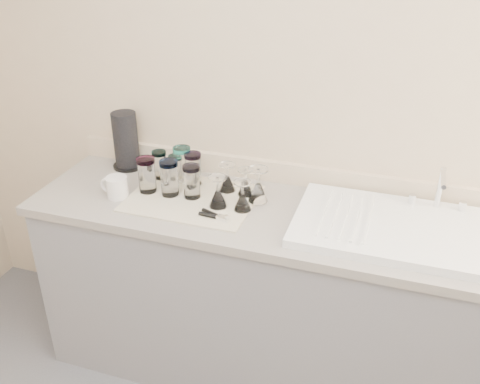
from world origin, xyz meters
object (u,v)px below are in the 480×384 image
(tumbler_extra, at_px, (182,164))
(paper_towel_roll, at_px, (126,141))
(can_opener, at_px, (214,216))
(goblet_back_right, at_px, (245,186))
(goblet_extra, at_px, (258,190))
(tumbler_teal, at_px, (160,164))
(tumbler_magenta, at_px, (147,175))
(tumbler_blue, at_px, (169,178))
(white_mug, at_px, (117,187))
(sink_unit, at_px, (399,228))
(tumbler_purple, at_px, (193,169))
(tumbler_cyan, at_px, (176,168))
(goblet_front_left, at_px, (218,196))
(goblet_front_right, at_px, (242,200))
(goblet_back_left, at_px, (227,182))
(tumbler_lavender, at_px, (192,181))

(tumbler_extra, distance_m, paper_towel_roll, 0.33)
(can_opener, bearing_deg, goblet_back_right, 75.44)
(goblet_extra, xyz_separation_m, can_opener, (-0.13, -0.20, -0.04))
(tumbler_teal, relative_size, goblet_extra, 0.87)
(tumbler_magenta, bearing_deg, can_opener, -18.90)
(tumbler_teal, xyz_separation_m, tumbler_blue, (0.12, -0.14, 0.01))
(tumbler_teal, height_order, white_mug, tumbler_teal)
(sink_unit, distance_m, tumbler_purple, 0.94)
(sink_unit, xyz_separation_m, tumbler_cyan, (-1.02, 0.13, 0.05))
(tumbler_cyan, bearing_deg, white_mug, -131.50)
(goblet_front_left, bearing_deg, tumbler_magenta, 174.98)
(can_opener, bearing_deg, goblet_front_left, 100.99)
(tumbler_magenta, relative_size, goblet_front_right, 1.22)
(goblet_back_right, relative_size, goblet_extra, 0.80)
(tumbler_purple, distance_m, goblet_back_left, 0.17)
(tumbler_cyan, relative_size, tumbler_purple, 0.83)
(goblet_back_left, height_order, white_mug, goblet_back_left)
(goblet_front_left, bearing_deg, tumbler_extra, 142.74)
(tumbler_blue, height_order, can_opener, tumbler_blue)
(goblet_front_left, bearing_deg, sink_unit, 3.03)
(tumbler_purple, xyz_separation_m, goblet_extra, (0.33, -0.06, -0.03))
(tumbler_blue, distance_m, paper_towel_roll, 0.39)
(sink_unit, distance_m, goblet_front_right, 0.64)
(tumbler_teal, height_order, tumbler_extra, tumbler_extra)
(goblet_front_right, bearing_deg, tumbler_lavender, 171.18)
(tumbler_magenta, height_order, goblet_front_left, tumbler_magenta)
(tumbler_cyan, distance_m, tumbler_magenta, 0.16)
(goblet_back_right, height_order, goblet_extra, goblet_extra)
(tumbler_teal, bearing_deg, can_opener, -35.71)
(tumbler_blue, height_order, goblet_front_right, tumbler_blue)
(sink_unit, distance_m, white_mug, 1.22)
(goblet_front_right, height_order, goblet_extra, goblet_extra)
(can_opener, height_order, white_mug, white_mug)
(tumbler_lavender, height_order, goblet_front_left, tumbler_lavender)
(goblet_front_left, relative_size, paper_towel_roll, 0.50)
(tumbler_purple, xyz_separation_m, goblet_back_left, (0.17, -0.01, -0.03))
(goblet_back_left, height_order, goblet_back_right, goblet_back_left)
(tumbler_extra, bearing_deg, goblet_front_right, -27.27)
(tumbler_blue, bearing_deg, sink_unit, 0.32)
(tumbler_teal, bearing_deg, white_mug, -115.24)
(goblet_back_left, height_order, can_opener, goblet_back_left)
(tumbler_blue, relative_size, goblet_front_right, 1.23)
(sink_unit, height_order, goblet_front_right, sink_unit)
(tumbler_lavender, relative_size, can_opener, 1.12)
(tumbler_magenta, bearing_deg, tumbler_extra, 56.20)
(can_opener, distance_m, paper_towel_roll, 0.69)
(goblet_back_right, bearing_deg, tumbler_lavender, -156.31)
(paper_towel_roll, bearing_deg, tumbler_cyan, -15.21)
(sink_unit, bearing_deg, goblet_back_right, 171.72)
(tumbler_magenta, xyz_separation_m, tumbler_extra, (0.10, 0.16, 0.00))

